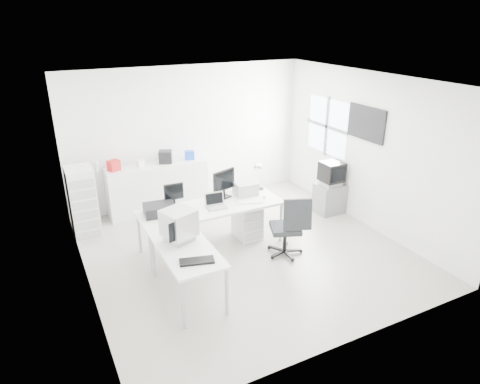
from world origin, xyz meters
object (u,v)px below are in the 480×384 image
lcd_monitor_large (224,184)px  laser_printer (245,188)px  drawer_pedestal (247,221)px  crt_tv (332,174)px  crt_monitor (179,224)px  sideboard (158,188)px  laptop (216,203)px  inkjet_printer (159,209)px  side_desk (187,271)px  tv_cabinet (329,198)px  lcd_monitor_small (174,196)px  filing_cabinet (83,202)px  main_desk (212,227)px  office_chair (285,225)px

lcd_monitor_large → laser_printer: bearing=-23.9°
drawer_pedestal → crt_tv: size_ratio=1.20×
crt_monitor → sideboard: bearing=60.6°
laser_printer → laptop: bearing=-151.1°
inkjet_printer → lcd_monitor_large: size_ratio=0.96×
side_desk → crt_monitor: (0.00, 0.25, 0.62)m
laptop → side_desk: bearing=-127.5°
crt_monitor → crt_tv: (3.50, 1.07, -0.18)m
drawer_pedestal → laser_printer: (0.05, 0.17, 0.56)m
laptop → tv_cabinet: 2.68m
lcd_monitor_small → laser_printer: (1.30, -0.03, -0.09)m
inkjet_printer → laser_printer: laser_printer is taller
lcd_monitor_large → tv_cabinet: lcd_monitor_large is taller
crt_monitor → filing_cabinet: (-1.00, 2.26, -0.36)m
inkjet_printer → filing_cabinet: (-1.00, 1.31, -0.20)m
main_desk → inkjet_printer: 0.97m
laptop → tv_cabinet: (2.60, 0.32, -0.55)m
lcd_monitor_small → inkjet_printer: bearing=-151.0°
laptop → sideboard: sideboard is taller
laptop → office_chair: size_ratio=0.29×
laptop → laser_printer: (0.70, 0.32, 0.01)m
tv_cabinet → crt_tv: bearing=0.0°
inkjet_printer → lcd_monitor_large: bearing=13.6°
side_desk → crt_tv: size_ratio=2.80×
lcd_monitor_small → crt_monitor: bearing=-102.8°
laptop → laser_printer: size_ratio=0.79×
side_desk → tv_cabinet: (3.50, 1.32, -0.08)m
drawer_pedestal → lcd_monitor_large: bearing=150.3°
crt_monitor → tv_cabinet: size_ratio=0.84×
sideboard → crt_monitor: bearing=-100.0°
inkjet_printer → filing_cabinet: filing_cabinet is taller
lcd_monitor_large → filing_cabinet: (-2.20, 1.16, -0.36)m
drawer_pedestal → lcd_monitor_large: 0.80m
main_desk → crt_tv: size_ratio=4.80×
crt_tv → main_desk: bearing=-175.2°
inkjet_printer → laptop: 0.92m
lcd_monitor_large → drawer_pedestal: bearing=-49.4°
laptop → office_chair: 1.18m
side_desk → laser_printer: bearing=39.5°
crt_tv → drawer_pedestal: bearing=-174.9°
laser_printer → crt_tv: bearing=4.4°
crt_monitor → filing_cabinet: filing_cabinet is taller
laptop → sideboard: (-0.42, 1.94, -0.36)m
laser_printer → crt_monitor: size_ratio=0.78×
inkjet_printer → sideboard: bearing=81.2°
lcd_monitor_small → office_chair: size_ratio=0.38×
drawer_pedestal → crt_monitor: bearing=-149.9°
main_desk → inkjet_printer: bearing=173.3°
drawer_pedestal → lcd_monitor_large: size_ratio=1.22×
main_desk → lcd_monitor_small: bearing=155.6°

